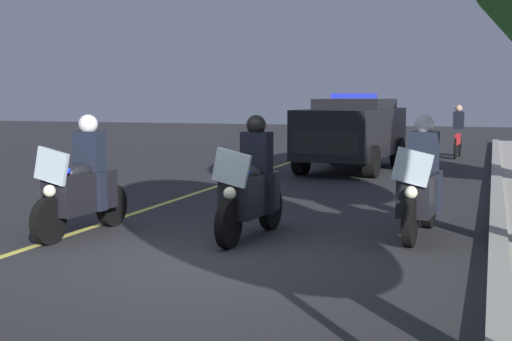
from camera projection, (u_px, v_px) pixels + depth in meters
ground_plane at (206, 260)px, 8.79m from camera, size 80.00×80.00×0.00m
curb_strip at (499, 275)px, 7.73m from camera, size 48.00×0.24×0.15m
lane_stripe_center at (34, 246)px, 9.56m from camera, size 48.00×0.12×0.01m
police_motorcycle_lead_left at (82, 186)px, 10.30m from camera, size 2.14×0.62×1.72m
police_motorcycle_lead_right at (251, 188)px, 10.08m from camera, size 2.14×0.62×1.72m
police_motorcycle_trailing at (421, 188)px, 10.17m from camera, size 2.14×0.62×1.72m
police_suv at (352, 130)px, 19.20m from camera, size 5.03×2.37×2.05m
cyclist_background at (458, 131)px, 23.13m from camera, size 1.76×0.34×1.69m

